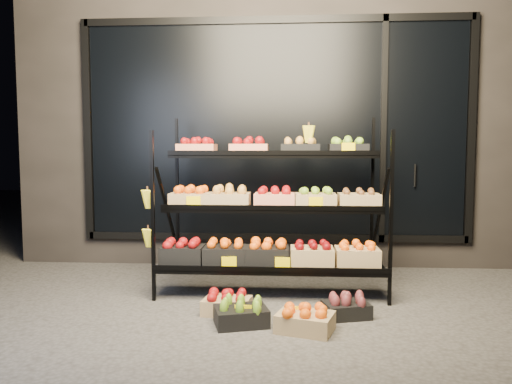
# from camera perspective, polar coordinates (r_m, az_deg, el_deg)

# --- Properties ---
(ground) EXTENTS (24.00, 24.00, 0.00)m
(ground) POSITION_cam_1_polar(r_m,az_deg,el_deg) (4.28, 1.50, -13.27)
(ground) COLOR #514F4C
(ground) RESTS_ON ground
(building) EXTENTS (6.00, 2.08, 3.50)m
(building) POSITION_cam_1_polar(r_m,az_deg,el_deg) (6.67, 2.42, 8.40)
(building) COLOR #2D2826
(building) RESTS_ON ground
(display_rack) EXTENTS (2.18, 1.02, 1.68)m
(display_rack) POSITION_cam_1_polar(r_m,az_deg,el_deg) (4.70, 1.64, -1.80)
(display_rack) COLOR black
(display_rack) RESTS_ON ground
(tag_floor_a) EXTENTS (0.13, 0.01, 0.12)m
(tag_floor_a) POSITION_cam_1_polar(r_m,az_deg,el_deg) (3.89, -1.47, -14.19)
(tag_floor_a) COLOR #FFDF00
(tag_floor_a) RESTS_ON ground
(tag_floor_b) EXTENTS (0.13, 0.01, 0.12)m
(tag_floor_b) POSITION_cam_1_polar(r_m,az_deg,el_deg) (3.88, 5.26, -14.28)
(tag_floor_b) COLOR #FFDF00
(tag_floor_b) RESTS_ON ground
(floor_crate_left) EXTENTS (0.41, 0.33, 0.19)m
(floor_crate_left) POSITION_cam_1_polar(r_m,az_deg,el_deg) (4.16, -3.35, -12.54)
(floor_crate_left) COLOR tan
(floor_crate_left) RESTS_ON ground
(floor_crate_midleft) EXTENTS (0.46, 0.39, 0.20)m
(floor_crate_midleft) POSITION_cam_1_polar(r_m,az_deg,el_deg) (3.90, -1.71, -13.65)
(floor_crate_midleft) COLOR black
(floor_crate_midleft) RESTS_ON ground
(floor_crate_midright) EXTENTS (0.47, 0.40, 0.20)m
(floor_crate_midright) POSITION_cam_1_polar(r_m,az_deg,el_deg) (3.79, 5.64, -14.22)
(floor_crate_midright) COLOR tan
(floor_crate_midright) RESTS_ON ground
(floor_crate_right) EXTENTS (0.40, 0.34, 0.18)m
(floor_crate_right) POSITION_cam_1_polar(r_m,az_deg,el_deg) (4.13, 10.28, -12.76)
(floor_crate_right) COLOR black
(floor_crate_right) RESTS_ON ground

